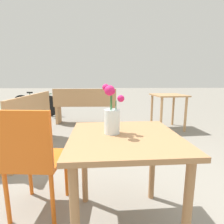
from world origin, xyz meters
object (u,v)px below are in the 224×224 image
at_px(bicycle, 36,105).
at_px(cafe_chair, 32,156).
at_px(flower_vase, 112,117).
at_px(table_front, 124,152).
at_px(table_back, 168,101).
at_px(bench_middle, 85,105).
at_px(bench_near, 28,121).

bearing_deg(bicycle, cafe_chair, -69.31).
relative_size(flower_vase, bicycle, 0.23).
relative_size(table_front, table_back, 1.01).
bearing_deg(table_front, bicycle, 117.92).
height_order(bench_middle, bicycle, bench_middle).
bearing_deg(cafe_chair, table_back, 51.61).
xyz_separation_m(table_front, cafe_chair, (-0.68, 0.15, -0.09)).
bearing_deg(table_front, bench_middle, 100.94).
bearing_deg(bench_middle, bicycle, 147.36).
xyz_separation_m(table_front, bench_near, (-1.28, 1.48, -0.13)).
bearing_deg(table_back, bicycle, 155.88).
distance_m(bench_near, table_back, 2.74).
height_order(table_front, bicycle, table_front).
xyz_separation_m(table_front, bicycle, (-2.17, 4.09, -0.27)).
distance_m(table_front, flower_vase, 0.25).
height_order(flower_vase, bench_middle, flower_vase).
xyz_separation_m(flower_vase, bicycle, (-2.08, 4.05, -0.50)).
bearing_deg(bench_middle, table_back, -15.77).
bearing_deg(table_front, flower_vase, 154.61).
distance_m(table_front, bench_near, 1.96).
bearing_deg(bicycle, flower_vase, -62.77).
distance_m(cafe_chair, bicycle, 4.22).
bearing_deg(flower_vase, bench_near, 129.66).
relative_size(flower_vase, bench_middle, 0.23).
relative_size(table_front, cafe_chair, 0.87).
relative_size(bench_middle, bicycle, 1.01).
distance_m(table_front, bicycle, 4.64).
relative_size(flower_vase, cafe_chair, 0.38).
distance_m(table_front, cafe_chair, 0.70).
bearing_deg(table_back, bench_middle, 164.23).
height_order(table_back, bicycle, table_back).
bearing_deg(flower_vase, bench_middle, 99.56).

